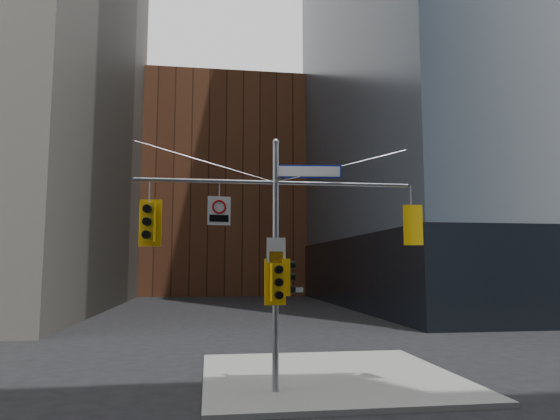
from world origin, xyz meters
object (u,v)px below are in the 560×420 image
object	(u,v)px
traffic_light_west_arm	(149,222)
traffic_light_east_arm	(412,225)
traffic_light_pole_side	(287,277)
signal_assembly	(276,237)
regulatory_sign_arm	(219,210)
traffic_light_pole_front	(277,282)
street_sign_blade	(308,172)

from	to	relation	value
traffic_light_west_arm	traffic_light_east_arm	size ratio (longest dim) A/B	1.11
traffic_light_west_arm	traffic_light_pole_side	size ratio (longest dim) A/B	1.27
signal_assembly	regulatory_sign_arm	bearing A→B (deg)	-179.29
traffic_light_west_arm	traffic_light_pole_side	xyz separation A→B (m)	(3.88, -0.01, -1.52)
traffic_light_west_arm	traffic_light_pole_front	xyz separation A→B (m)	(3.55, -0.28, -1.65)
signal_assembly	traffic_light_pole_front	bearing A→B (deg)	-90.19
signal_assembly	traffic_light_east_arm	size ratio (longest dim) A/B	6.70
traffic_light_east_arm	traffic_light_pole_side	size ratio (longest dim) A/B	1.14
signal_assembly	traffic_light_pole_side	size ratio (longest dim) A/B	7.67
regulatory_sign_arm	traffic_light_west_arm	bearing A→B (deg)	171.40
signal_assembly	traffic_light_pole_front	world-z (taller)	signal_assembly
traffic_light_east_arm	regulatory_sign_arm	bearing A→B (deg)	8.64
traffic_light_pole_side	traffic_light_east_arm	bearing A→B (deg)	-90.61
signal_assembly	traffic_light_pole_front	distance (m)	1.29
signal_assembly	traffic_light_pole_side	distance (m)	1.18
traffic_light_pole_front	regulatory_sign_arm	world-z (taller)	regulatory_sign_arm
traffic_light_pole_front	traffic_light_pole_side	bearing A→B (deg)	32.02
traffic_light_east_arm	regulatory_sign_arm	size ratio (longest dim) A/B	1.47
signal_assembly	traffic_light_east_arm	world-z (taller)	signal_assembly
signal_assembly	traffic_light_west_arm	bearing A→B (deg)	179.78
traffic_light_west_arm	street_sign_blade	size ratio (longest dim) A/B	0.66
traffic_light_west_arm	traffic_light_pole_front	size ratio (longest dim) A/B	1.02
traffic_light_pole_front	street_sign_blade	bearing A→B (deg)	7.72
traffic_light_pole_front	regulatory_sign_arm	size ratio (longest dim) A/B	1.59
signal_assembly	traffic_light_pole_front	size ratio (longest dim) A/B	6.17
traffic_light_pole_side	street_sign_blade	xyz separation A→B (m)	(0.63, -0.00, 3.07)
traffic_light_west_arm	regulatory_sign_arm	size ratio (longest dim) A/B	1.62
traffic_light_pole_front	regulatory_sign_arm	xyz separation A→B (m)	(-1.62, 0.25, 2.03)
street_sign_blade	signal_assembly	bearing A→B (deg)	-174.11
traffic_light_pole_side	signal_assembly	bearing A→B (deg)	90.80
traffic_light_west_arm	regulatory_sign_arm	distance (m)	1.97
traffic_light_east_arm	regulatory_sign_arm	xyz separation A→B (m)	(-5.72, -0.02, 0.38)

